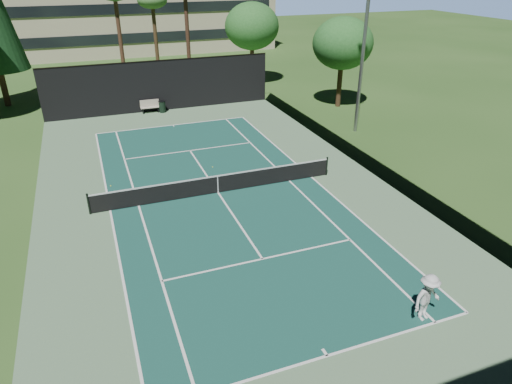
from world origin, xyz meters
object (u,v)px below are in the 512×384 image
at_px(player, 428,298).
at_px(trash_bin, 162,107).
at_px(tennis_ball_c, 213,167).
at_px(tennis_ball_d, 111,186).
at_px(tennis_ball_b, 147,191).
at_px(park_bench, 150,106).
at_px(tennis_net, 218,183).

height_order(player, trash_bin, player).
xyz_separation_m(tennis_ball_c, tennis_ball_d, (-5.86, -0.52, 0.00)).
bearing_deg(tennis_ball_d, tennis_ball_b, -36.28).
relative_size(player, park_bench, 1.19).
xyz_separation_m(tennis_net, tennis_ball_b, (-3.49, 1.53, -0.52)).
bearing_deg(tennis_net, park_bench, 93.80).
xyz_separation_m(tennis_ball_b, trash_bin, (3.38, 13.91, 0.44)).
relative_size(tennis_net, trash_bin, 13.65).
relative_size(player, tennis_ball_b, 25.89).
bearing_deg(player, tennis_ball_b, 107.93).
distance_m(park_bench, trash_bin, 0.98).
distance_m(tennis_ball_c, trash_bin, 12.16).
height_order(tennis_ball_b, tennis_ball_d, tennis_ball_d).
distance_m(tennis_net, tennis_ball_c, 3.41).
bearing_deg(park_bench, tennis_ball_d, -107.89).
relative_size(tennis_net, tennis_ball_b, 187.08).
bearing_deg(tennis_ball_d, player, -57.59).
xyz_separation_m(player, trash_bin, (-4.00, 26.99, -0.41)).
height_order(player, park_bench, player).
relative_size(tennis_net, tennis_ball_c, 199.99).
distance_m(tennis_ball_b, park_bench, 14.43).
bearing_deg(trash_bin, tennis_ball_d, -111.98).
relative_size(tennis_ball_d, trash_bin, 0.08).
xyz_separation_m(tennis_ball_c, trash_bin, (-0.75, 12.13, 0.45)).
height_order(tennis_ball_c, tennis_ball_d, tennis_ball_d).
bearing_deg(tennis_ball_c, tennis_net, -100.81).
height_order(tennis_ball_c, trash_bin, trash_bin).
bearing_deg(trash_bin, player, -81.57).
xyz_separation_m(tennis_net, trash_bin, (-0.12, 15.44, -0.08)).
xyz_separation_m(tennis_ball_b, park_bench, (2.45, 14.21, 0.51)).
bearing_deg(tennis_ball_d, tennis_ball_c, 5.05).
bearing_deg(tennis_ball_b, player, -60.57).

